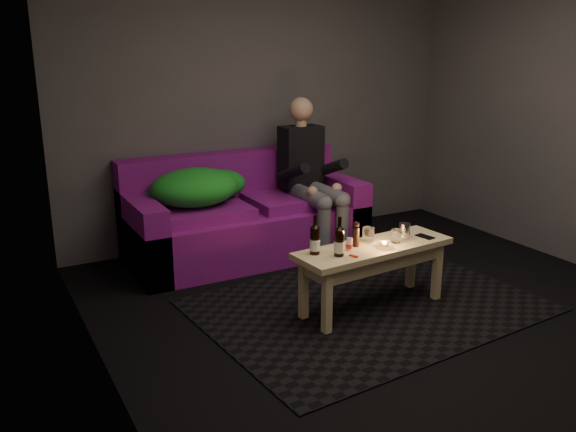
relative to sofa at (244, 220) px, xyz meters
name	(u,v)px	position (x,y,z in m)	size (l,w,h in m)	color
floor	(410,321)	(0.44, -1.82, -0.32)	(4.50, 4.50, 0.00)	black
room	(380,76)	(0.44, -1.35, 1.32)	(4.50, 4.50, 4.50)	silver
rug	(367,305)	(0.32, -1.47, -0.32)	(2.38, 1.73, 0.01)	black
sofa	(244,220)	(0.00, 0.00, 0.00)	(2.08, 0.93, 0.89)	#740F77
green_blanket	(198,187)	(-0.42, -0.01, 0.35)	(0.91, 0.62, 0.31)	#188725
person	(310,174)	(0.59, -0.17, 0.40)	(0.37, 0.86, 1.39)	black
coffee_table	(374,257)	(0.32, -1.52, 0.08)	(1.22, 0.47, 0.49)	#E5CA86
beer_bottle_a	(315,240)	(-0.14, -1.48, 0.27)	(0.07, 0.07, 0.27)	black
beer_bottle_b	(339,242)	(-0.02, -1.59, 0.26)	(0.07, 0.07, 0.27)	black
salt_shaker	(349,244)	(0.11, -1.53, 0.21)	(0.04, 0.04, 0.09)	silver
pepper_mill	(356,237)	(0.19, -1.48, 0.23)	(0.05, 0.05, 0.14)	black
tumbler_back	(368,235)	(0.33, -1.43, 0.22)	(0.09, 0.09, 0.10)	white
tealight	(384,244)	(0.35, -1.60, 0.19)	(0.06, 0.06, 0.05)	white
tumbler_front	(396,236)	(0.50, -1.54, 0.21)	(0.08, 0.08, 0.10)	white
steel_cup	(405,231)	(0.61, -1.49, 0.22)	(0.08, 0.08, 0.11)	silver
smartphone	(425,237)	(0.76, -1.55, 0.17)	(0.07, 0.14, 0.01)	black
red_lighter	(354,256)	(0.06, -1.65, 0.17)	(0.02, 0.07, 0.01)	red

